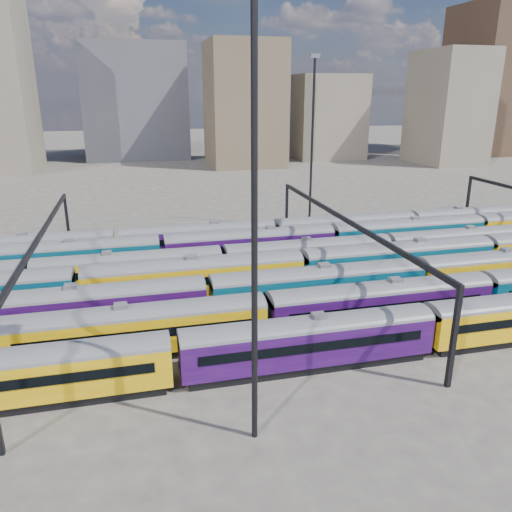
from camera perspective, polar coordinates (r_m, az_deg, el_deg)
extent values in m
plane|color=#453F3B|center=(52.82, -0.53, -4.57)|extent=(500.00, 500.00, 0.00)
cube|color=black|center=(39.03, -24.70, -14.70)|extent=(18.82, 2.44, 0.69)
cube|color=#C99308|center=(38.14, -25.06, -12.43)|extent=(19.81, 2.87, 2.87)
cylinder|color=#4C4C51|center=(37.47, -25.36, -10.53)|extent=(19.81, 2.87, 2.87)
cube|color=black|center=(36.74, -25.54, -13.10)|extent=(17.43, 0.06, 0.74)
cube|color=black|center=(39.22, -24.75, -10.93)|extent=(17.43, 0.06, 0.74)
cube|color=slate|center=(37.13, -25.52, -9.49)|extent=(0.99, 0.89, 0.35)
cube|color=black|center=(40.02, 5.93, -12.08)|extent=(18.82, 2.44, 0.69)
cube|color=#25083E|center=(39.16, 6.01, -9.82)|extent=(19.81, 2.87, 2.87)
cylinder|color=#4C4C51|center=(38.50, 6.09, -7.94)|extent=(19.81, 2.87, 2.87)
cube|color=black|center=(37.80, 6.78, -10.36)|extent=(17.43, 0.06, 0.74)
cube|color=black|center=(40.21, 5.33, -8.45)|extent=(17.43, 0.06, 0.74)
cube|color=slate|center=(38.17, 6.12, -6.91)|extent=(0.99, 0.89, 0.35)
cube|color=black|center=(42.46, -13.09, -10.57)|extent=(19.66, 2.55, 0.72)
cube|color=#C99308|center=(41.61, -13.28, -8.31)|extent=(20.70, 3.00, 3.00)
cylinder|color=#4C4C51|center=(40.98, -13.43, -6.44)|extent=(20.70, 3.00, 3.00)
cube|color=black|center=(40.09, -13.27, -8.81)|extent=(18.22, 0.06, 0.78)
cube|color=black|center=(42.83, -13.36, -6.99)|extent=(18.22, 0.06, 0.78)
cube|color=slate|center=(40.65, -13.51, -5.41)|extent=(1.03, 0.93, 0.36)
cube|color=black|center=(47.26, 13.86, -7.53)|extent=(19.66, 2.55, 0.72)
cube|color=#25083E|center=(46.50, 14.03, -5.46)|extent=(20.70, 3.00, 3.00)
cylinder|color=#4C4C51|center=(45.93, 14.18, -3.74)|extent=(20.70, 3.00, 3.00)
cube|color=black|center=(45.14, 14.95, -5.77)|extent=(18.22, 0.06, 0.78)
cube|color=black|center=(47.60, 13.23, -4.36)|extent=(18.22, 0.06, 0.78)
cube|color=slate|center=(45.65, 14.25, -2.81)|extent=(1.03, 0.93, 0.36)
cube|color=black|center=(47.19, -18.75, -8.03)|extent=(20.10, 2.61, 0.74)
cube|color=#25083E|center=(46.41, -18.99, -5.92)|extent=(21.16, 3.07, 3.07)
cylinder|color=#4C4C51|center=(45.83, -19.19, -4.17)|extent=(21.16, 3.07, 3.07)
cube|color=black|center=(44.84, -19.19, -6.28)|extent=(18.62, 0.06, 0.79)
cube|color=black|center=(47.69, -18.90, -4.77)|extent=(18.62, 0.06, 0.79)
cube|color=slate|center=(45.53, -19.29, -3.21)|extent=(1.06, 0.95, 0.37)
cube|color=black|center=(49.81, 7.08, -5.72)|extent=(20.10, 2.61, 0.74)
cube|color=#05394F|center=(49.07, 7.17, -3.69)|extent=(21.16, 3.07, 3.07)
cylinder|color=#4C4C51|center=(48.52, 7.24, -2.01)|extent=(21.16, 3.07, 3.07)
cube|color=black|center=(47.60, 7.85, -3.95)|extent=(18.62, 0.06, 0.79)
cube|color=black|center=(50.29, 6.56, -2.66)|extent=(18.62, 0.06, 0.79)
cube|color=slate|center=(48.25, 7.28, -1.09)|extent=(1.06, 0.95, 0.37)
cube|color=black|center=(60.69, 26.72, -3.15)|extent=(20.10, 2.61, 0.74)
cube|color=#C99308|center=(60.08, 26.97, -1.45)|extent=(21.16, 3.07, 3.07)
cylinder|color=#4C4C51|center=(59.63, 27.18, -0.06)|extent=(21.16, 3.07, 3.07)
cube|color=black|center=(61.08, 26.10, -0.66)|extent=(18.62, 0.06, 0.79)
cube|color=black|center=(51.75, -6.84, -4.75)|extent=(20.92, 2.71, 0.77)
cube|color=#C99308|center=(51.01, -6.93, -2.70)|extent=(22.02, 3.19, 3.19)
cylinder|color=#4C4C51|center=(50.47, -7.00, -1.00)|extent=(22.02, 3.19, 3.19)
cube|color=black|center=(49.37, -6.71, -2.93)|extent=(19.38, 0.06, 0.83)
cube|color=black|center=(52.39, -7.17, -1.69)|extent=(19.38, 0.06, 0.83)
cube|color=slate|center=(50.19, -7.03, -0.09)|extent=(1.10, 0.99, 0.39)
cube|color=black|center=(58.58, 15.68, -2.53)|extent=(20.92, 2.71, 0.77)
cube|color=#05394F|center=(57.92, 15.85, -0.70)|extent=(22.02, 3.19, 3.19)
cylinder|color=#4C4C51|center=(57.44, 15.99, 0.81)|extent=(22.02, 3.19, 3.19)
cube|color=black|center=(56.49, 16.67, -0.84)|extent=(19.38, 0.06, 0.83)
cube|color=black|center=(59.14, 15.13, 0.15)|extent=(19.38, 0.06, 0.83)
cube|color=slate|center=(57.21, 16.06, 1.62)|extent=(1.10, 0.99, 0.39)
cube|color=black|center=(56.14, -14.08, -3.35)|extent=(18.76, 2.43, 0.69)
cube|color=#C99308|center=(55.52, -14.22, -1.65)|extent=(19.74, 2.86, 2.86)
cylinder|color=#4C4C51|center=(55.07, -14.34, -0.25)|extent=(19.74, 2.86, 2.86)
cube|color=black|center=(54.04, -14.24, -1.81)|extent=(17.37, 0.06, 0.74)
cube|color=black|center=(56.78, -14.26, -0.83)|extent=(17.37, 0.06, 0.74)
cube|color=slate|center=(54.84, -14.40, 0.51)|extent=(0.99, 0.89, 0.35)
cube|color=black|center=(59.32, 5.92, -1.70)|extent=(18.76, 2.43, 0.69)
cube|color=#05394F|center=(58.74, 5.98, -0.07)|extent=(19.74, 2.86, 2.86)
cylinder|color=#4C4C51|center=(58.30, 6.02, 1.27)|extent=(19.74, 2.86, 2.86)
cube|color=black|center=(57.34, 6.47, -0.19)|extent=(17.37, 0.06, 0.74)
cube|color=black|center=(59.93, 5.53, 0.67)|extent=(17.37, 0.06, 0.74)
cube|color=slate|center=(58.09, 6.05, 1.99)|extent=(0.99, 0.89, 0.35)
cube|color=black|center=(68.65, 22.14, -0.20)|extent=(18.76, 2.43, 0.69)
cube|color=#C99308|center=(68.15, 22.31, 1.22)|extent=(19.74, 2.86, 2.86)
cylinder|color=#4C4C51|center=(67.78, 22.46, 2.38)|extent=(19.74, 2.86, 2.86)
cube|color=black|center=(66.95, 23.06, 1.14)|extent=(17.37, 0.06, 0.74)
cube|color=black|center=(69.18, 21.66, 1.84)|extent=(17.37, 0.06, 0.74)
cube|color=slate|center=(67.59, 22.54, 3.00)|extent=(0.99, 0.89, 0.35)
cube|color=black|center=(61.36, -20.68, -2.12)|extent=(19.93, 2.59, 0.73)
cube|color=#05394F|center=(60.76, -20.88, -0.45)|extent=(20.98, 3.04, 3.04)
cylinder|color=#4C4C51|center=(60.32, -21.04, 0.92)|extent=(20.98, 3.04, 3.04)
cube|color=black|center=(59.20, -21.07, -0.58)|extent=(18.46, 0.06, 0.79)
cube|color=black|center=(62.11, -20.77, 0.32)|extent=(18.46, 0.06, 0.79)
cube|color=slate|center=(60.10, -21.13, 1.66)|extent=(1.05, 0.94, 0.37)
cube|color=black|center=(62.27, -0.64, -0.60)|extent=(19.93, 2.59, 0.73)
cube|color=#25083E|center=(61.69, -0.65, 1.06)|extent=(20.98, 3.04, 3.04)
cylinder|color=#4C4C51|center=(61.25, -0.66, 2.42)|extent=(20.98, 3.04, 3.04)
cube|color=black|center=(60.15, -0.32, 0.97)|extent=(18.46, 0.06, 0.79)
cube|color=black|center=(63.02, -0.97, 1.78)|extent=(18.46, 0.06, 0.79)
cube|color=slate|center=(61.04, -0.66, 3.15)|extent=(1.05, 0.94, 0.37)
cube|color=black|center=(70.16, 16.78, 0.79)|extent=(19.93, 2.59, 0.73)
cube|color=#05394F|center=(69.64, 16.92, 2.27)|extent=(20.98, 3.04, 3.04)
cylinder|color=#4C4C51|center=(69.25, 17.04, 3.48)|extent=(20.98, 3.04, 3.04)
cube|color=black|center=(68.28, 17.59, 2.21)|extent=(18.46, 0.06, 0.79)
cube|color=black|center=(70.82, 16.33, 2.89)|extent=(18.46, 0.06, 0.79)
cube|color=slate|center=(69.06, 17.10, 4.13)|extent=(1.05, 0.94, 0.37)
cube|color=black|center=(66.82, -24.29, -0.96)|extent=(18.98, 2.46, 0.70)
cube|color=#C99308|center=(66.30, -24.49, 0.51)|extent=(19.98, 2.90, 2.90)
cylinder|color=#4C4C51|center=(65.91, -24.65, 1.71)|extent=(19.98, 2.90, 2.90)
cube|color=black|center=(64.82, -24.74, 0.42)|extent=(17.58, 0.06, 0.75)
cube|color=black|center=(67.59, -24.32, 1.16)|extent=(17.58, 0.06, 0.75)
cube|color=slate|center=(65.72, -24.74, 2.35)|extent=(1.00, 0.90, 0.35)
cube|color=black|center=(66.00, -6.53, 0.37)|extent=(18.98, 2.46, 0.70)
cube|color=#25083E|center=(65.47, -6.58, 1.86)|extent=(19.98, 2.90, 2.90)
cylinder|color=#4C4C51|center=(65.08, -6.63, 3.09)|extent=(19.98, 2.90, 2.90)
cube|color=black|center=(63.97, -6.42, 1.80)|extent=(17.58, 0.06, 0.75)
cube|color=black|center=(66.78, -6.76, 2.50)|extent=(17.58, 0.06, 0.75)
cube|color=slate|center=(64.88, -6.65, 3.75)|extent=(1.00, 0.90, 0.35)
cube|color=black|center=(71.37, 10.08, 1.58)|extent=(18.98, 2.46, 0.70)
cube|color=#C99308|center=(70.88, 10.16, 2.97)|extent=(19.98, 2.90, 2.90)
cylinder|color=#4C4C51|center=(70.52, 10.22, 4.10)|extent=(19.98, 2.90, 2.90)
cube|color=black|center=(69.50, 10.65, 2.93)|extent=(17.58, 0.06, 0.75)
cube|color=black|center=(72.09, 9.71, 3.54)|extent=(17.58, 0.06, 0.75)
cube|color=slate|center=(70.34, 10.26, 4.71)|extent=(1.00, 0.90, 0.35)
cube|color=black|center=(81.72, 23.43, 2.46)|extent=(18.98, 2.46, 0.70)
cube|color=#25083E|center=(81.30, 23.59, 3.68)|extent=(19.98, 2.90, 2.90)
cylinder|color=#4C4C51|center=(80.98, 23.72, 4.67)|extent=(19.98, 2.90, 2.90)
cube|color=black|center=(80.09, 24.24, 3.65)|extent=(17.58, 0.06, 0.75)
cube|color=black|center=(82.35, 23.02, 4.17)|extent=(17.58, 0.06, 0.75)
cube|color=slate|center=(80.82, 23.79, 5.20)|extent=(1.00, 0.90, 0.35)
cube|color=black|center=(69.93, -20.71, 3.42)|extent=(0.35, 0.35, 8.00)
cube|color=black|center=(49.84, -23.56, 1.95)|extent=(0.30, 40.00, 0.45)
cube|color=black|center=(38.34, 21.68, -8.63)|extent=(0.35, 0.35, 8.00)
cube|color=black|center=(72.53, 3.52, 5.08)|extent=(0.35, 0.35, 8.00)
cube|color=black|center=(53.42, 9.96, 4.24)|extent=(0.30, 40.00, 0.45)
cube|color=black|center=(86.20, 23.04, 5.77)|extent=(0.35, 0.35, 8.00)
cylinder|color=black|center=(27.31, -0.18, 1.24)|extent=(0.36, 0.36, 25.00)
cylinder|color=black|center=(76.44, 6.41, 12.15)|extent=(0.36, 0.36, 25.00)
cube|color=slate|center=(76.17, 6.77, 21.76)|extent=(1.40, 0.50, 0.60)
cube|color=#38383F|center=(170.43, -13.63, 16.75)|extent=(31.45, 23.82, 34.83)
cube|color=brown|center=(148.03, -1.34, 16.90)|extent=(20.53, 21.40, 33.97)
cube|color=#665B4C|center=(167.63, 7.89, 15.48)|extent=(21.40, 20.66, 25.64)
cube|color=#665B4C|center=(162.88, 21.11, 15.55)|extent=(16.30, 22.06, 32.15)
cube|color=#332319|center=(196.42, 25.06, 17.71)|extent=(20.77, 27.95, 48.23)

